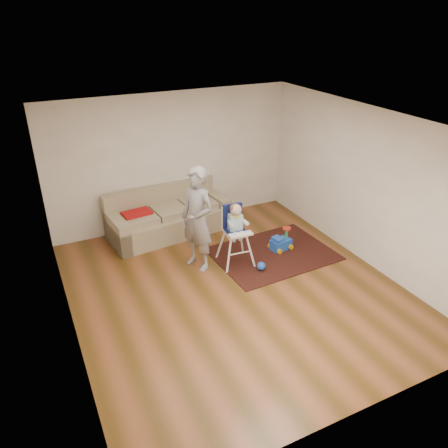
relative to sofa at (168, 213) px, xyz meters
name	(u,v)px	position (x,y,z in m)	size (l,w,h in m)	color
ground	(235,289)	(0.30, -2.30, -0.46)	(5.50, 5.50, 0.00)	#543713
room_envelope	(220,170)	(0.30, -1.77, 1.42)	(5.04, 5.52, 2.72)	beige
sofa	(168,213)	(0.00, 0.00, 0.00)	(2.45, 1.22, 0.91)	gray
side_table	(144,222)	(-0.45, 0.24, -0.21)	(0.49, 0.49, 0.49)	black
area_rug	(273,254)	(1.44, -1.63, -0.45)	(2.13, 1.60, 0.02)	black
ride_on_toy	(281,239)	(1.66, -1.55, -0.23)	(0.38, 0.27, 0.41)	blue
toy_ball	(261,266)	(0.96, -2.02, -0.36)	(0.15, 0.15, 0.15)	blue
high_chair	(235,235)	(0.68, -1.58, 0.10)	(0.57, 0.57, 1.15)	white
adult	(197,219)	(0.05, -1.40, 0.46)	(0.67, 0.44, 1.83)	gray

